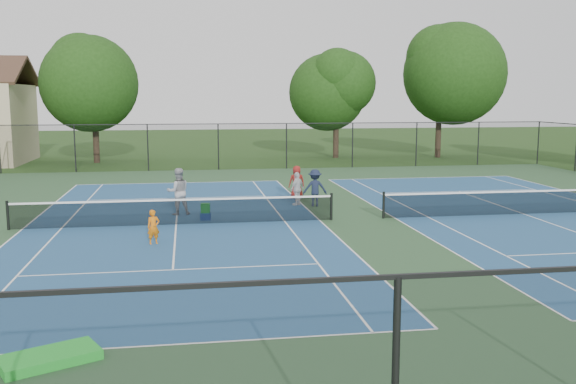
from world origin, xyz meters
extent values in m
plane|color=#234716|center=(0.00, 0.00, 0.00)|extent=(140.00, 140.00, 0.00)
cube|color=#2B4D2D|center=(0.00, 0.00, 0.00)|extent=(36.00, 36.00, 0.01)
cube|color=navy|center=(-7.00, 0.00, 0.01)|extent=(10.97, 23.77, 0.00)
cube|color=white|center=(-7.00, 11.88, 0.01)|extent=(10.97, 0.06, 0.00)
cube|color=white|center=(-7.00, -11.88, 0.01)|extent=(10.97, 0.06, 0.00)
cube|color=white|center=(-12.48, 0.00, 0.01)|extent=(0.06, 23.77, 0.00)
cube|color=white|center=(-1.51, 0.00, 0.01)|extent=(0.06, 23.77, 0.00)
cube|color=white|center=(-11.12, 0.00, 0.01)|extent=(0.06, 23.77, 0.00)
cube|color=white|center=(-2.88, 0.00, 0.01)|extent=(0.06, 23.77, 0.00)
cube|color=white|center=(-7.00, 6.40, 0.01)|extent=(8.23, 0.06, 0.00)
cube|color=white|center=(-7.00, -6.40, 0.01)|extent=(8.23, 0.06, 0.00)
cube|color=white|center=(-7.00, 0.00, 0.01)|extent=(0.06, 12.80, 0.00)
cylinder|color=black|center=(-12.95, 0.00, 0.54)|extent=(0.10, 0.10, 1.07)
cylinder|color=black|center=(-1.05, 0.00, 0.54)|extent=(0.10, 0.10, 1.07)
cube|color=black|center=(-7.00, 0.00, 0.47)|extent=(11.90, 0.01, 0.90)
cube|color=white|center=(-7.00, 0.00, 0.95)|extent=(11.90, 0.04, 0.07)
cube|color=navy|center=(7.00, 0.00, 0.01)|extent=(10.97, 23.77, 0.00)
cube|color=white|center=(7.00, 11.88, 0.01)|extent=(10.97, 0.06, 0.00)
cube|color=white|center=(1.51, 0.00, 0.01)|extent=(0.06, 23.77, 0.00)
cube|color=white|center=(2.88, 0.00, 0.01)|extent=(0.06, 23.77, 0.00)
cube|color=white|center=(7.00, 6.40, 0.01)|extent=(8.23, 0.06, 0.00)
cube|color=white|center=(7.00, 0.00, 0.01)|extent=(0.06, 12.80, 0.00)
cylinder|color=black|center=(1.05, 0.00, 0.54)|extent=(0.10, 0.10, 1.07)
cube|color=black|center=(7.00, 0.00, 0.47)|extent=(11.90, 0.01, 0.90)
cube|color=white|center=(7.00, 0.00, 0.95)|extent=(11.90, 0.04, 0.07)
cylinder|color=black|center=(-13.50, 18.00, 1.50)|extent=(0.08, 0.08, 3.00)
cylinder|color=black|center=(-9.00, 18.00, 1.50)|extent=(0.08, 0.08, 3.00)
cylinder|color=black|center=(-4.50, 18.00, 1.50)|extent=(0.08, 0.08, 3.00)
cylinder|color=black|center=(0.00, 18.00, 1.50)|extent=(0.08, 0.08, 3.00)
cylinder|color=black|center=(4.50, 18.00, 1.50)|extent=(0.08, 0.08, 3.00)
cylinder|color=black|center=(9.00, 18.00, 1.50)|extent=(0.08, 0.08, 3.00)
cylinder|color=black|center=(13.50, 18.00, 1.50)|extent=(0.08, 0.08, 3.00)
cylinder|color=black|center=(18.00, 18.00, 1.50)|extent=(0.08, 0.08, 3.00)
cylinder|color=black|center=(18.00, 13.50, 1.50)|extent=(0.08, 0.08, 3.00)
cube|color=black|center=(0.00, 18.00, 1.50)|extent=(36.00, 0.01, 3.00)
cube|color=black|center=(0.00, 18.00, 3.00)|extent=(36.00, 0.05, 0.05)
cylinder|color=#2D2116|center=(-13.00, 24.00, 1.89)|extent=(0.44, 0.44, 3.78)
sphere|color=#19380F|center=(-13.00, 24.00, 5.65)|extent=(6.80, 6.80, 6.80)
sphere|color=#19380F|center=(-13.00, 24.00, 6.31)|extent=(5.58, 5.58, 5.58)
sphere|color=#19380F|center=(-13.00, 24.00, 6.98)|extent=(4.35, 4.35, 4.35)
cylinder|color=#2D2116|center=(5.00, 25.00, 1.71)|extent=(0.44, 0.44, 3.42)
sphere|color=#19380F|center=(5.00, 25.00, 5.07)|extent=(6.00, 6.00, 6.00)
sphere|color=#19380F|center=(5.00, 25.00, 5.77)|extent=(4.92, 4.92, 4.92)
sphere|color=#19380F|center=(5.00, 25.00, 6.48)|extent=(3.84, 3.84, 3.84)
cylinder|color=#2D2116|center=(13.00, 24.00, 2.16)|extent=(0.44, 0.44, 4.32)
sphere|color=#19380F|center=(13.00, 24.00, 6.46)|extent=(7.80, 7.80, 7.80)
sphere|color=#19380F|center=(13.00, 24.00, 7.08)|extent=(6.40, 6.40, 6.40)
sphere|color=#19380F|center=(13.00, 24.00, 7.69)|extent=(4.99, 4.99, 4.99)
imported|color=orange|center=(-7.67, -3.08, 0.57)|extent=(0.48, 0.39, 1.13)
imported|color=#9D9D9F|center=(-6.92, 2.10, 0.95)|extent=(1.04, 0.88, 1.91)
imported|color=silver|center=(-1.77, 3.60, 0.74)|extent=(0.88, 0.86, 1.48)
imported|color=#182036|center=(-1.05, 3.23, 0.81)|extent=(1.10, 0.70, 1.62)
imported|color=maroon|center=(-1.45, 5.60, 0.77)|extent=(0.77, 0.52, 1.54)
cube|color=navy|center=(-5.88, 0.77, 0.15)|extent=(0.43, 0.32, 0.29)
cube|color=green|center=(-5.88, 0.77, 0.48)|extent=(0.37, 0.30, 0.37)
cube|color=green|center=(-9.08, -12.38, 0.10)|extent=(1.90, 1.52, 0.18)
camera|label=1|loc=(-6.54, -23.92, 4.77)|focal=40.00mm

